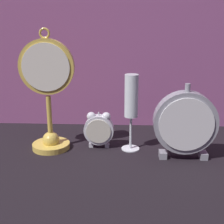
# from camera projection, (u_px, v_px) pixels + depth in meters

# --- Properties ---
(ground_plane) EXTENTS (4.00, 4.00, 0.00)m
(ground_plane) POSITION_uv_depth(u_px,v_px,m) (111.00, 165.00, 0.81)
(ground_plane) COLOR black
(fabric_backdrop_drape) EXTENTS (1.41, 0.01, 0.60)m
(fabric_backdrop_drape) POSITION_uv_depth(u_px,v_px,m) (115.00, 39.00, 1.04)
(fabric_backdrop_drape) COLOR #8E4C7F
(fabric_backdrop_drape) RESTS_ON ground_plane
(pocket_watch_on_stand) EXTENTS (0.15, 0.11, 0.34)m
(pocket_watch_on_stand) POSITION_uv_depth(u_px,v_px,m) (48.00, 98.00, 0.87)
(pocket_watch_on_stand) COLOR gold
(pocket_watch_on_stand) RESTS_ON ground_plane
(alarm_clock_twin_bell) EXTENTS (0.09, 0.03, 0.11)m
(alarm_clock_twin_bell) POSITION_uv_depth(u_px,v_px,m) (99.00, 128.00, 0.90)
(alarm_clock_twin_bell) COLOR silver
(alarm_clock_twin_bell) RESTS_ON ground_plane
(mantel_clock_silver) EXTENTS (0.17, 0.04, 0.21)m
(mantel_clock_silver) POSITION_uv_depth(u_px,v_px,m) (185.00, 123.00, 0.82)
(mantel_clock_silver) COLOR gray
(mantel_clock_silver) RESTS_ON ground_plane
(champagne_flute) EXTENTS (0.05, 0.05, 0.22)m
(champagne_flute) POSITION_uv_depth(u_px,v_px,m) (131.00, 102.00, 0.87)
(champagne_flute) COLOR silver
(champagne_flute) RESTS_ON ground_plane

